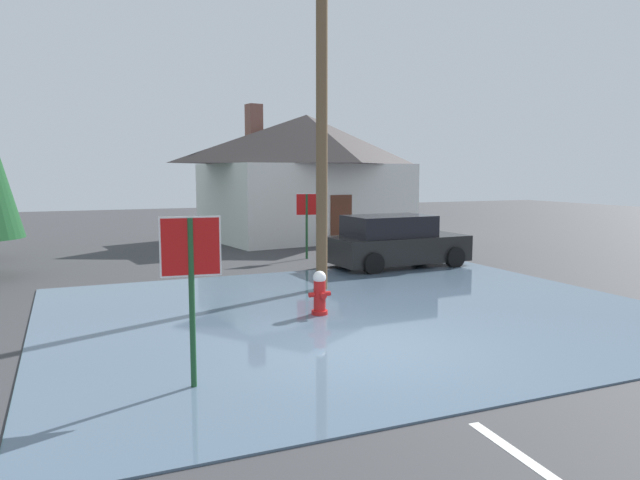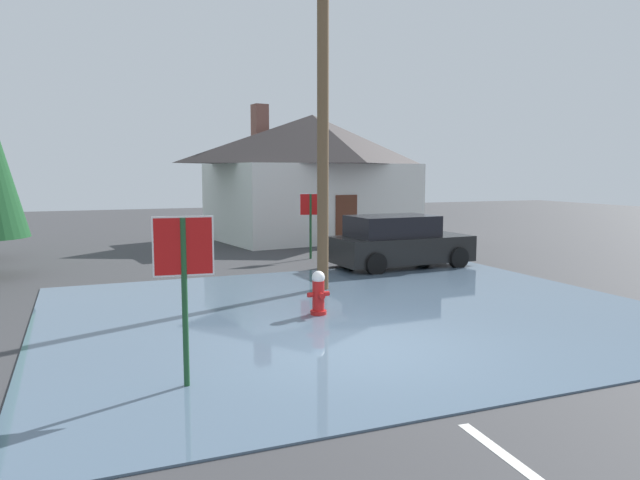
{
  "view_description": "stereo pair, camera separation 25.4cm",
  "coord_description": "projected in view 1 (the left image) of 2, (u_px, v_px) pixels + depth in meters",
  "views": [
    {
      "loc": [
        -4.51,
        -8.38,
        2.92
      ],
      "look_at": [
        0.67,
        3.66,
        1.41
      ],
      "focal_mm": 33.24,
      "sensor_mm": 36.0,
      "label": 1
    },
    {
      "loc": [
        -4.28,
        -8.47,
        2.92
      ],
      "look_at": [
        0.67,
        3.66,
        1.41
      ],
      "focal_mm": 33.24,
      "sensor_mm": 36.0,
      "label": 2
    }
  ],
  "objects": [
    {
      "name": "ground_plane",
      "position": [
        370.0,
        353.0,
        9.76
      ],
      "size": [
        80.0,
        80.0,
        0.1
      ],
      "primitive_type": "cube",
      "color": "#38383A"
    },
    {
      "name": "stop_sign_near",
      "position": [
        191.0,
        266.0,
        7.83
      ],
      "size": [
        0.8,
        0.11,
        2.34
      ],
      "color": "#1E4C28",
      "rests_on": "ground"
    },
    {
      "name": "parked_car",
      "position": [
        395.0,
        242.0,
        18.23
      ],
      "size": [
        4.33,
        2.26,
        1.6
      ],
      "color": "black",
      "rests_on": "ground"
    },
    {
      "name": "lane_stop_bar",
      "position": [
        397.0,
        382.0,
        8.25
      ],
      "size": [
        3.42,
        0.35,
        0.01
      ],
      "primitive_type": "cube",
      "rotation": [
        0.0,
        0.0,
        -0.02
      ],
      "color": "silver",
      "rests_on": "ground"
    },
    {
      "name": "house",
      "position": [
        306.0,
        175.0,
        26.0
      ],
      "size": [
        9.6,
        7.12,
        5.82
      ],
      "color": "silver",
      "rests_on": "ground"
    },
    {
      "name": "utility_pole",
      "position": [
        322.0,
        112.0,
        14.21
      ],
      "size": [
        1.6,
        0.28,
        8.37
      ],
      "color": "brown",
      "rests_on": "ground"
    },
    {
      "name": "fire_hydrant",
      "position": [
        320.0,
        294.0,
        12.03
      ],
      "size": [
        0.47,
        0.4,
        0.93
      ],
      "color": "red",
      "rests_on": "ground"
    },
    {
      "name": "flood_puddle",
      "position": [
        360.0,
        311.0,
        12.38
      ],
      "size": [
        12.62,
        10.39,
        0.03
      ],
      "primitive_type": "cube",
      "color": "#4C6075",
      "rests_on": "ground"
    },
    {
      "name": "stop_sign_far",
      "position": [
        307.0,
        212.0,
        19.84
      ],
      "size": [
        0.72,
        0.18,
        2.21
      ],
      "color": "#1E4C28",
      "rests_on": "ground"
    }
  ]
}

